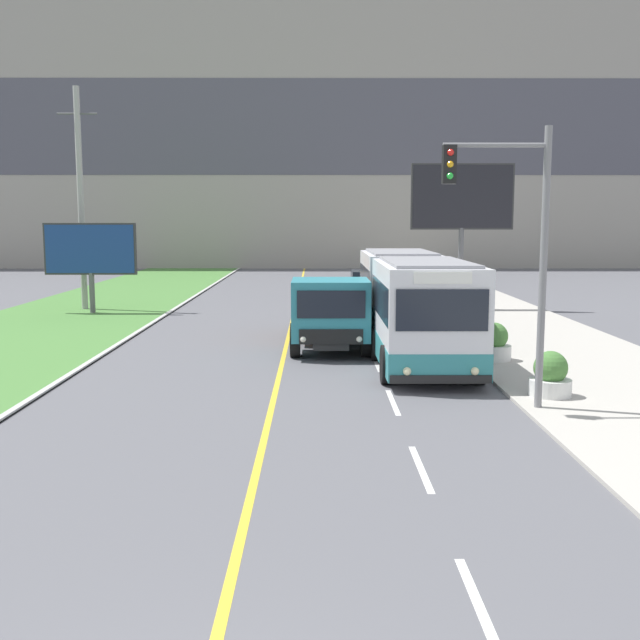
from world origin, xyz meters
TOP-DOWN VIEW (x-y plane):
  - lane_marking_centre at (0.41, 2.89)m, footprint 2.88×140.00m
  - apartment_block_background at (0.00, 64.09)m, footprint 80.00×8.04m
  - city_bus at (3.96, 18.99)m, footprint 2.64×11.86m
  - dump_truck at (1.43, 19.38)m, footprint 2.45×6.73m
  - car_distant at (3.66, 35.70)m, footprint 1.80×4.30m
  - utility_pole_far at (-9.80, 30.42)m, footprint 1.80×0.28m
  - traffic_light_mast at (5.21, 11.62)m, footprint 2.28×0.32m
  - billboard_large at (7.66, 30.15)m, footprint 4.69×0.24m
  - billboard_small at (-9.00, 28.92)m, footprint 4.06×0.24m
  - planter_round_near at (6.44, 12.71)m, footprint 0.98×0.98m
  - planter_round_second at (6.19, 17.20)m, footprint 0.99×0.99m

SIDE VIEW (x-z plane):
  - lane_marking_centre at x=0.41m, z-range 0.00..0.01m
  - planter_round_near at x=6.44m, z-range 0.01..1.06m
  - planter_round_second at x=6.19m, z-range 0.01..1.11m
  - car_distant at x=3.66m, z-range -0.04..1.41m
  - dump_truck at x=1.43m, z-range 0.02..2.37m
  - city_bus at x=3.96m, z-range 0.02..3.08m
  - billboard_small at x=-9.00m, z-range 0.77..4.79m
  - traffic_light_mast at x=5.21m, z-range 0.82..6.91m
  - billboard_large at x=7.66m, z-range 1.63..8.33m
  - utility_pole_far at x=-9.80m, z-range 0.06..10.17m
  - apartment_block_background at x=0.00m, z-range 0.00..22.69m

